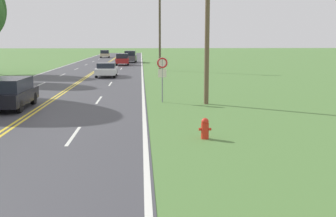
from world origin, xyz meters
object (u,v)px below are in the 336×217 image
object	(u,v)px
car_black_hatchback_mid_near	(9,92)
car_champagne_hatchback_horizon	(105,54)
fire_hydrant	(205,128)
car_red_van_receding	(122,59)
car_white_sedan_mid_far	(107,69)
car_dark_grey_van_distant	(130,56)
traffic_sign	(162,69)

from	to	relation	value
car_black_hatchback_mid_near	car_champagne_hatchback_horizon	world-z (taller)	car_champagne_hatchback_horizon
car_champagne_hatchback_horizon	car_black_hatchback_mid_near	bearing A→B (deg)	178.49
fire_hydrant	car_red_van_receding	distance (m)	44.58
car_white_sedan_mid_far	car_dark_grey_van_distant	size ratio (longest dim) A/B	0.86
car_white_sedan_mid_far	fire_hydrant	bearing A→B (deg)	11.94
car_black_hatchback_mid_near	car_dark_grey_van_distant	xyz separation A→B (m)	(4.81, 44.71, 0.14)
car_red_van_receding	car_champagne_hatchback_horizon	world-z (taller)	car_red_van_receding
car_champagne_hatchback_horizon	car_dark_grey_van_distant	bearing A→B (deg)	-166.22
car_white_sedan_mid_far	car_champagne_hatchback_horizon	bearing A→B (deg)	-174.92
traffic_sign	car_red_van_receding	world-z (taller)	traffic_sign
fire_hydrant	car_champagne_hatchback_horizon	size ratio (longest dim) A/B	0.17
car_black_hatchback_mid_near	car_red_van_receding	size ratio (longest dim) A/B	1.00
car_dark_grey_van_distant	car_champagne_hatchback_horizon	world-z (taller)	car_dark_grey_van_distant
fire_hydrant	car_dark_grey_van_distant	world-z (taller)	car_dark_grey_van_distant
fire_hydrant	car_black_hatchback_mid_near	bearing A→B (deg)	140.77
fire_hydrant	traffic_sign	bearing A→B (deg)	96.55
fire_hydrant	car_black_hatchback_mid_near	world-z (taller)	car_black_hatchback_mid_near
fire_hydrant	car_dark_grey_van_distant	bearing A→B (deg)	94.15
car_white_sedan_mid_far	car_dark_grey_van_distant	bearing A→B (deg)	176.73
car_red_van_receding	car_champagne_hatchback_horizon	distance (m)	27.11
traffic_sign	car_champagne_hatchback_horizon	bearing A→B (deg)	97.56
fire_hydrant	car_white_sedan_mid_far	xyz separation A→B (m)	(-5.31, 25.34, 0.32)
fire_hydrant	car_white_sedan_mid_far	bearing A→B (deg)	101.83
car_white_sedan_mid_far	car_dark_grey_van_distant	distance (m)	26.40
fire_hydrant	car_red_van_receding	size ratio (longest dim) A/B	0.17
traffic_sign	car_champagne_hatchback_horizon	world-z (taller)	traffic_sign
traffic_sign	car_dark_grey_van_distant	bearing A→B (deg)	93.66
car_dark_grey_van_distant	car_red_van_receding	bearing A→B (deg)	-5.20
car_black_hatchback_mid_near	car_white_sedan_mid_far	distance (m)	18.65
car_red_van_receding	car_dark_grey_van_distant	world-z (taller)	car_dark_grey_van_distant
car_red_van_receding	car_white_sedan_mid_far	bearing A→B (deg)	-2.95
fire_hydrant	traffic_sign	distance (m)	8.87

